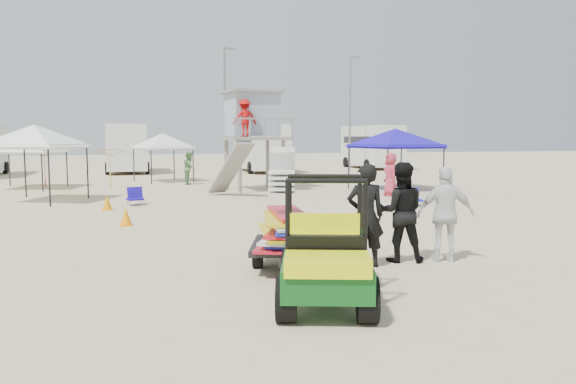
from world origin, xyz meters
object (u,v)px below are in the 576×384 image
object	(u,v)px
surf_trailer	(284,225)
canopy_blue	(395,132)
utility_cart	(325,246)
man_left	(366,215)
lifeguard_tower	(252,118)

from	to	relation	value
surf_trailer	canopy_blue	xyz separation A→B (m)	(8.84, 13.40, 1.85)
utility_cart	man_left	distance (m)	2.54
surf_trailer	lifeguard_tower	size ratio (longest dim) A/B	0.53
surf_trailer	lifeguard_tower	distance (m)	15.51
surf_trailer	lifeguard_tower	bearing A→B (deg)	80.44
surf_trailer	man_left	distance (m)	1.55
utility_cart	man_left	bearing A→B (deg)	53.22
utility_cart	surf_trailer	size ratio (longest dim) A/B	1.16
lifeguard_tower	canopy_blue	distance (m)	6.56
man_left	lifeguard_tower	distance (m)	15.60
canopy_blue	utility_cart	bearing A→B (deg)	-119.36
man_left	canopy_blue	bearing A→B (deg)	-109.18
utility_cart	lifeguard_tower	bearing A→B (deg)	81.68
utility_cart	canopy_blue	world-z (taller)	canopy_blue
man_left	canopy_blue	world-z (taller)	canopy_blue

